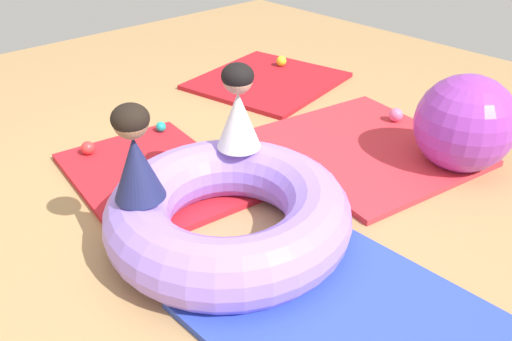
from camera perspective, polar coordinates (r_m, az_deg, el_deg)
ground_plane at (r=2.94m, az=-3.54°, el=-6.42°), size 8.00×8.00×0.00m
gym_mat_center_rear at (r=2.41m, az=11.87°, el=-16.97°), size 1.53×1.12×0.04m
gym_mat_near_right at (r=3.44m, az=-11.30°, el=-0.58°), size 1.37×1.06×0.04m
gym_mat_front at (r=3.79m, az=11.97°, el=2.46°), size 1.54×1.45×0.04m
gym_mat_far_left at (r=4.90m, az=1.27°, el=9.82°), size 1.36×1.43×0.04m
inflatable_cushion at (r=2.76m, az=-3.07°, el=-4.74°), size 1.30×1.30×0.35m
child_in_white at (r=2.93m, az=-1.97°, el=6.93°), size 0.29×0.29×0.50m
child_in_navy at (r=2.52m, az=-13.16°, el=1.79°), size 0.36×0.36×0.49m
play_ball_orange at (r=4.73m, az=-1.74°, el=9.68°), size 0.07×0.07×0.07m
play_ball_yellow at (r=5.22m, az=2.80°, el=11.93°), size 0.10×0.10×0.10m
play_ball_pink at (r=4.17m, az=15.11°, el=5.92°), size 0.11×0.11×0.11m
play_ball_red at (r=3.75m, az=-17.99°, el=2.37°), size 0.09×0.09×0.09m
play_ball_blue at (r=3.33m, az=-5.86°, el=-0.23°), size 0.06×0.06×0.06m
play_ball_green at (r=3.39m, az=-10.06°, el=0.14°), size 0.07×0.07×0.07m
play_ball_teal at (r=3.94m, az=-10.41°, el=4.75°), size 0.08×0.08×0.08m
exercise_ball_large at (r=3.62m, az=21.95°, el=4.80°), size 0.64×0.64×0.64m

